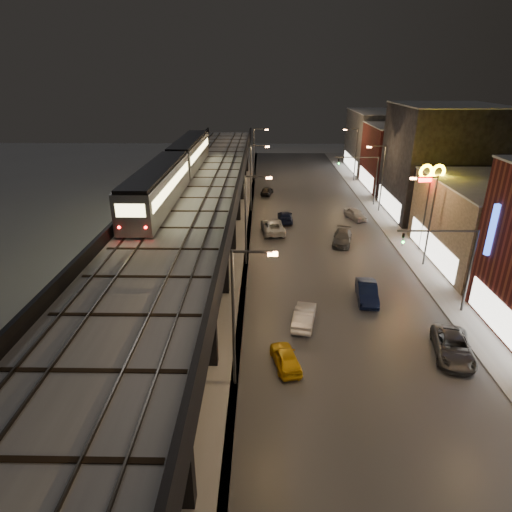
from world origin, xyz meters
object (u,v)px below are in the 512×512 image
object	(u,v)px
car_mid_dark	(285,217)
car_onc_white	(342,238)
car_far_white	(267,191)
car_onc_dark	(453,348)
car_onc_red	(355,214)
car_mid_silver	(273,227)
subway_train	(176,166)
car_near_white	(304,317)
car_onc_silver	(367,293)
car_taxi	(286,358)

from	to	relation	value
car_mid_dark	car_onc_white	distance (m)	9.69
car_far_white	car_onc_white	bearing A→B (deg)	124.42
car_onc_dark	car_onc_red	size ratio (longest dim) A/B	1.27
car_mid_silver	car_onc_dark	size ratio (longest dim) A/B	1.07
subway_train	car_mid_dark	size ratio (longest dim) A/B	7.71
car_mid_dark	car_onc_red	world-z (taller)	car_onc_red
car_mid_dark	car_onc_white	world-z (taller)	car_onc_white
car_mid_dark	car_onc_red	bearing A→B (deg)	-172.71
car_mid_dark	car_far_white	bearing A→B (deg)	-80.18
subway_train	car_near_white	size ratio (longest dim) A/B	8.14
car_far_white	car_onc_dark	bearing A→B (deg)	119.02
car_mid_dark	car_onc_red	xyz separation A→B (m)	(9.23, 1.17, 0.03)
car_mid_silver	car_onc_white	distance (m)	8.47
car_onc_white	subway_train	bearing A→B (deg)	-170.88
subway_train	car_mid_silver	world-z (taller)	subway_train
car_onc_silver	car_onc_dark	world-z (taller)	car_onc_silver
car_onc_dark	car_onc_red	bearing A→B (deg)	104.09
subway_train	car_onc_dark	distance (m)	32.41
car_far_white	car_onc_silver	size ratio (longest dim) A/B	0.82
car_far_white	car_onc_white	world-z (taller)	car_onc_white
car_onc_red	car_mid_dark	bearing A→B (deg)	169.06
car_far_white	car_onc_red	world-z (taller)	car_onc_red
car_taxi	car_onc_red	bearing A→B (deg)	-121.13
car_mid_silver	car_far_white	size ratio (longest dim) A/B	1.47
car_onc_dark	car_taxi	bearing A→B (deg)	-161.16
car_taxi	car_mid_silver	bearing A→B (deg)	-101.37
car_onc_white	car_taxi	bearing A→B (deg)	-94.74
car_mid_silver	car_onc_silver	world-z (taller)	car_mid_silver
car_taxi	car_mid_dark	size ratio (longest dim) A/B	0.82
car_onc_dark	car_onc_white	distance (m)	21.07
car_mid_silver	car_onc_silver	distance (m)	18.14
car_far_white	car_taxi	bearing A→B (deg)	103.75
car_taxi	car_onc_dark	world-z (taller)	car_onc_dark
subway_train	car_onc_red	distance (m)	23.97
car_far_white	car_onc_silver	bearing A→B (deg)	116.15
car_onc_white	car_near_white	bearing A→B (deg)	-94.92
car_onc_silver	car_onc_dark	bearing A→B (deg)	-56.15
subway_train	car_near_white	bearing A→B (deg)	-55.44
car_taxi	car_near_white	size ratio (longest dim) A/B	0.87
car_onc_dark	car_onc_white	world-z (taller)	car_onc_dark
car_mid_silver	car_mid_dark	distance (m)	4.41
car_mid_silver	car_near_white	bearing A→B (deg)	89.37
car_mid_silver	subway_train	bearing A→B (deg)	4.17
car_taxi	subway_train	bearing A→B (deg)	-77.03
car_mid_silver	car_mid_dark	world-z (taller)	car_mid_silver
car_mid_dark	car_onc_silver	xyz separation A→B (m)	(5.93, -20.56, 0.08)
car_far_white	car_near_white	bearing A→B (deg)	106.43
car_mid_silver	car_onc_silver	xyz separation A→B (m)	(7.60, -16.48, -0.02)
car_onc_red	car_onc_silver	bearing A→B (deg)	-116.79
subway_train	car_taxi	distance (m)	27.03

